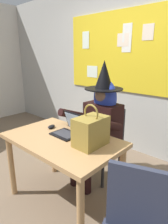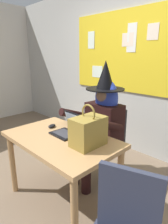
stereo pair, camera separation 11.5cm
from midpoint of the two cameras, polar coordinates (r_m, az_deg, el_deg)
The scene contains 8 objects.
ground_plane at distance 2.38m, azimuth -12.75°, elevation -23.40°, with size 24.00×24.00×0.00m, color #75604C.
wall_back_bulletin at distance 3.12m, azimuth 12.74°, elevation 12.63°, with size 6.37×1.78×2.62m.
desk_main at distance 1.97m, azimuth -8.05°, elevation -10.39°, with size 1.15×0.72×0.73m.
chair_at_desk at distance 2.49m, azimuth 4.94°, elevation -7.68°, with size 0.43×0.43×0.89m.
person_costumed at distance 2.30m, azimuth 3.16°, elevation -1.91°, with size 0.61×0.70×1.45m.
laptop at distance 2.00m, azimuth -6.02°, elevation -5.03°, with size 0.27×0.28×0.21m.
computer_mouse at distance 2.18m, azimuth -11.01°, elevation -4.24°, with size 0.06×0.10×0.03m, color black.
handbag at distance 1.71m, azimuth 0.08°, elevation -5.62°, with size 0.20×0.30×0.38m.
Camera 1 is at (1.51, -1.03, 1.51)m, focal length 31.24 mm.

